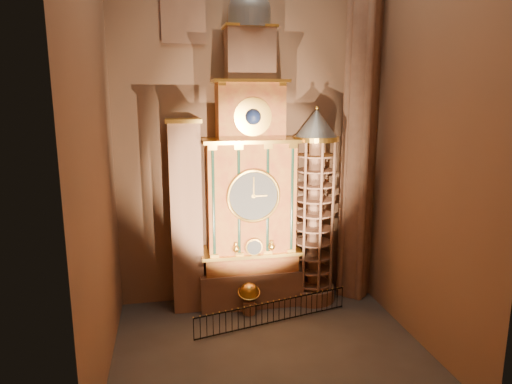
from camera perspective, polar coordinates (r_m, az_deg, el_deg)
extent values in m
plane|color=#383330|center=(21.99, 1.75, -19.06)|extent=(14.00, 14.00, 0.00)
plane|color=#8C664B|center=(24.73, -1.22, 11.20)|extent=(22.00, 0.00, 22.00)
plane|color=#8C664B|center=(18.58, -19.94, 10.25)|extent=(0.00, 22.00, 22.00)
plane|color=#8C664B|center=(21.53, 20.75, 10.33)|extent=(0.00, 22.00, 22.00)
cube|color=#8C634C|center=(25.89, -0.73, -11.55)|extent=(5.60, 2.20, 2.00)
cube|color=maroon|center=(25.33, -0.74, -8.44)|extent=(5.00, 2.00, 1.00)
cube|color=#F0BB46|center=(25.10, -0.72, -7.30)|extent=(5.40, 2.30, 0.18)
cube|color=maroon|center=(24.34, -0.76, -0.69)|extent=(4.60, 2.00, 6.00)
cylinder|color=black|center=(23.23, -5.36, -1.35)|extent=(0.32, 0.32, 5.60)
cylinder|color=black|center=(23.39, -2.19, -1.22)|extent=(0.32, 0.32, 5.60)
cylinder|color=black|center=(23.66, 1.40, -1.06)|extent=(0.32, 0.32, 5.60)
cylinder|color=black|center=(23.97, 4.44, -0.92)|extent=(0.32, 0.32, 5.60)
cube|color=#F0BB46|center=(23.81, -0.76, 6.47)|extent=(5.00, 2.25, 0.18)
cylinder|color=#2D3033|center=(23.30, -0.32, -0.50)|extent=(2.60, 0.12, 2.60)
torus|color=#F0BB46|center=(23.25, -0.30, -0.53)|extent=(2.80, 0.16, 2.80)
cylinder|color=#F0BB46|center=(23.89, -0.24, -6.92)|extent=(0.90, 0.10, 0.90)
sphere|color=#F0BB46|center=(23.80, -2.53, -7.13)|extent=(0.36, 0.36, 0.36)
sphere|color=#F0BB46|center=(24.14, 1.97, -6.85)|extent=(0.36, 0.36, 0.36)
cube|color=maroon|center=(23.76, -0.79, 9.96)|extent=(3.40, 1.80, 3.00)
sphere|color=#0B103B|center=(22.88, -0.38, 9.38)|extent=(0.80, 0.80, 0.80)
cube|color=#F0BB46|center=(23.71, -0.78, 13.70)|extent=(3.80, 2.00, 0.15)
cube|color=#8C634C|center=(23.83, -0.81, 16.70)|extent=(2.40, 1.60, 2.60)
sphere|color=slate|center=(24.09, -0.83, 21.69)|extent=(2.10, 2.10, 2.10)
cube|color=#8C634C|center=(24.22, -8.71, -3.33)|extent=(1.60, 1.40, 10.00)
cube|color=#F0BB46|center=(24.42, -8.51, -8.11)|extent=(1.35, 0.10, 2.10)
cube|color=#4D2814|center=(24.37, -8.51, -8.16)|extent=(1.05, 0.04, 1.75)
cube|color=#F0BB46|center=(23.67, -8.71, -2.19)|extent=(1.35, 0.10, 2.10)
cube|color=#4D2814|center=(23.61, -8.70, -2.22)|extent=(1.05, 0.04, 1.75)
cube|color=#F0BB46|center=(23.17, -8.91, 4.06)|extent=(1.35, 0.10, 2.10)
cube|color=#4D2814|center=(23.11, -8.90, 4.04)|extent=(1.05, 0.04, 1.75)
cube|color=#F0BB46|center=(23.41, -9.10, 8.80)|extent=(1.80, 1.60, 0.20)
cylinder|color=#8C634C|center=(26.67, 6.99, -12.33)|extent=(2.50, 2.50, 0.80)
cylinder|color=#8C634C|center=(25.16, 7.25, -2.94)|extent=(0.70, 0.70, 8.20)
cylinder|color=#F0BB46|center=(24.43, 7.51, 6.62)|extent=(2.40, 2.40, 0.25)
cone|color=slate|center=(24.37, 7.56, 8.50)|extent=(2.30, 2.30, 1.50)
sphere|color=#F0BB46|center=(24.34, 7.61, 10.38)|extent=(0.20, 0.20, 0.20)
cylinder|color=#8C634C|center=(25.55, 13.05, 10.92)|extent=(1.60, 1.60, 22.00)
cylinder|color=#8C634C|center=(25.88, 14.70, 10.85)|extent=(0.44, 0.44, 22.00)
cylinder|color=#8C634C|center=(25.24, 11.36, 10.99)|extent=(0.44, 0.44, 22.00)
cylinder|color=#8C634C|center=(26.28, 12.33, 10.97)|extent=(0.44, 0.44, 22.00)
cylinder|color=#8C634C|center=(24.82, 13.81, 10.86)|extent=(0.44, 0.44, 22.00)
cylinder|color=#8C634C|center=(24.85, -0.88, -14.18)|extent=(0.65, 0.65, 0.76)
sphere|color=gold|center=(24.48, -0.89, -12.36)|extent=(0.97, 0.97, 0.97)
torus|color=gold|center=(24.48, -0.89, -12.36)|extent=(1.22, 1.15, 0.52)
cube|color=black|center=(23.55, 2.20, -13.57)|extent=(8.13, 2.04, 0.05)
cube|color=black|center=(24.03, 2.18, -15.90)|extent=(8.13, 2.04, 0.05)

